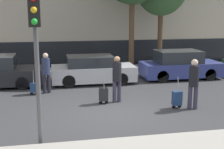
% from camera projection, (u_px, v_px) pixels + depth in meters
% --- Properties ---
extents(ground_plane, '(80.00, 80.00, 0.00)m').
position_uv_depth(ground_plane, '(115.00, 112.00, 10.86)').
color(ground_plane, '#38383A').
extents(sidewalk_far, '(28.00, 3.00, 0.12)m').
position_uv_depth(sidewalk_far, '(90.00, 72.00, 17.58)').
color(sidewalk_far, '#A39E93').
rests_on(sidewalk_far, ground_plane).
extents(parked_car_1, '(3.98, 1.72, 1.33)m').
position_uv_depth(parked_car_1, '(93.00, 70.00, 15.04)').
color(parked_car_1, '#B7BABF').
rests_on(parked_car_1, ground_plane).
extents(parked_car_2, '(4.06, 1.73, 1.45)m').
position_uv_depth(parked_car_2, '(180.00, 66.00, 16.08)').
color(parked_car_2, navy).
rests_on(parked_car_2, ground_plane).
extents(pedestrian_left, '(0.34, 0.34, 1.72)m').
position_uv_depth(pedestrian_left, '(46.00, 70.00, 13.12)').
color(pedestrian_left, '#23232D').
rests_on(pedestrian_left, ground_plane).
extents(trolley_left, '(0.34, 0.29, 1.04)m').
position_uv_depth(trolley_left, '(34.00, 88.00, 12.99)').
color(trolley_left, navy).
rests_on(trolley_left, ground_plane).
extents(pedestrian_center, '(0.35, 0.34, 1.78)m').
position_uv_depth(pedestrian_center, '(117.00, 76.00, 11.79)').
color(pedestrian_center, '#383347').
rests_on(pedestrian_center, ground_plane).
extents(trolley_center, '(0.34, 0.29, 1.15)m').
position_uv_depth(trolley_center, '(104.00, 94.00, 11.72)').
color(trolley_center, '#262628').
rests_on(trolley_center, ground_plane).
extents(pedestrian_right, '(0.34, 0.34, 1.80)m').
position_uv_depth(pedestrian_right, '(194.00, 81.00, 10.97)').
color(pedestrian_right, '#383347').
rests_on(pedestrian_right, ground_plane).
extents(trolley_right, '(0.34, 0.29, 1.17)m').
position_uv_depth(trolley_right, '(177.00, 98.00, 11.18)').
color(trolley_right, navy).
rests_on(trolley_right, ground_plane).
extents(traffic_light, '(0.28, 0.47, 3.87)m').
position_uv_depth(traffic_light, '(36.00, 40.00, 7.57)').
color(traffic_light, '#515154').
rests_on(traffic_light, ground_plane).
extents(parked_bicycle, '(1.77, 0.06, 0.96)m').
position_uv_depth(parked_bicycle, '(157.00, 62.00, 18.26)').
color(parked_bicycle, black).
rests_on(parked_bicycle, sidewalk_far).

